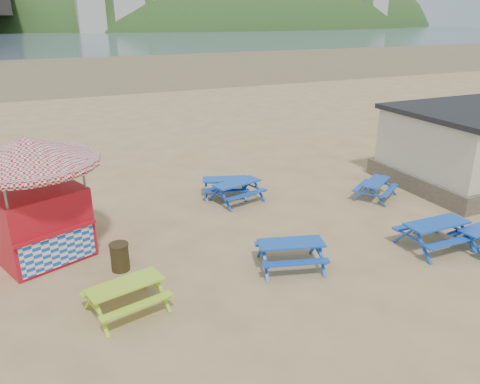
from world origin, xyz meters
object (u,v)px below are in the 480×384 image
picnic_table_yellow (126,297)px  ice_cream_kiosk (31,183)px  picnic_table_blue_a (237,192)px  picnic_table_blue_b (225,187)px  litter_bin (120,257)px

picnic_table_yellow → ice_cream_kiosk: ice_cream_kiosk is taller
picnic_table_blue_a → ice_cream_kiosk: 7.40m
picnic_table_blue_b → picnic_table_yellow: size_ratio=1.01×
picnic_table_blue_a → litter_bin: size_ratio=2.63×
picnic_table_yellow → litter_bin: 2.02m
picnic_table_blue_a → picnic_table_blue_b: size_ratio=1.02×
ice_cream_kiosk → litter_bin: (1.94, -1.84, -1.86)m
ice_cream_kiosk → picnic_table_yellow: bearing=-86.9°
picnic_table_blue_a → litter_bin: 6.06m
picnic_table_blue_a → picnic_table_blue_b: bearing=92.5°
picnic_table_blue_a → picnic_table_yellow: 7.53m
picnic_table_blue_a → ice_cream_kiosk: bearing=178.9°
litter_bin → picnic_table_blue_b: bearing=39.7°
litter_bin → ice_cream_kiosk: bearing=136.5°
picnic_table_blue_a → picnic_table_yellow: bearing=-147.8°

